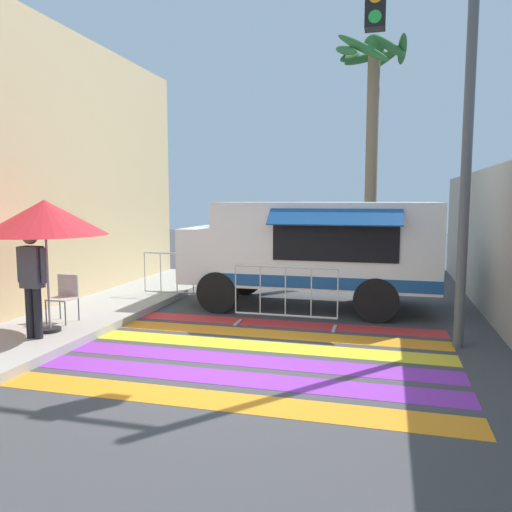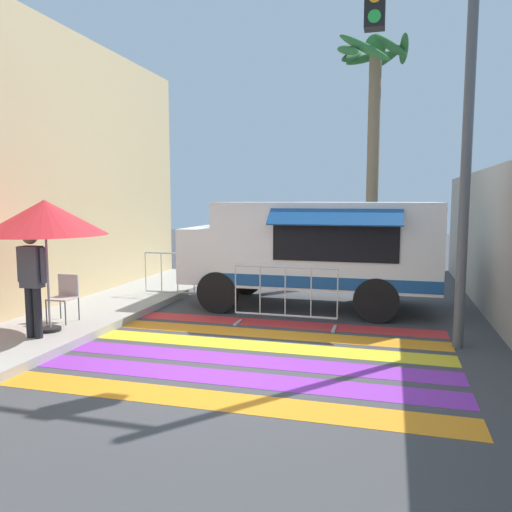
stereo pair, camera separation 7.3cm
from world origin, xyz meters
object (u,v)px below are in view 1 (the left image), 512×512
traffic_signal_pole (416,72)px  barricade_front (285,297)px  vendor_person (32,277)px  patio_umbrella (45,218)px  barricade_side (177,278)px  palm_tree (371,109)px  food_truck (308,246)px  folding_chair (65,294)px

traffic_signal_pole → barricade_front: (-2.17, 0.60, -3.80)m
traffic_signal_pole → vendor_person: 6.89m
vendor_person → barricade_front: (3.66, 2.33, -0.59)m
patio_umbrella → barricade_front: patio_umbrella is taller
traffic_signal_pole → barricade_front: bearing=164.7°
barricade_side → vendor_person: bearing=-100.7°
barricade_side → palm_tree: 7.38m
food_truck → barricade_front: size_ratio=2.74×
folding_chair → palm_tree: bearing=56.4°
patio_umbrella → barricade_side: patio_umbrella is taller
folding_chair → barricade_side: size_ratio=0.51×
barricade_side → food_truck: bearing=3.4°
patio_umbrella → palm_tree: (4.98, 7.75, 2.85)m
food_truck → traffic_signal_pole: bearing=-49.9°
folding_chair → vendor_person: (0.22, -1.12, 0.49)m
barricade_front → traffic_signal_pole: bearing=-15.3°
patio_umbrella → barricade_side: (0.78, 3.55, -1.52)m
food_truck → vendor_person: food_truck is taller
folding_chair → food_truck: bearing=39.6°
palm_tree → barricade_side: bearing=-135.0°
traffic_signal_pole → barricade_side: size_ratio=3.88×
patio_umbrella → folding_chair: patio_umbrella is taller
folding_chair → barricade_front: size_ratio=0.43×
vendor_person → food_truck: bearing=38.5°
folding_chair → palm_tree: (5.17, 7.05, 4.27)m
food_truck → traffic_signal_pole: 4.35m
patio_umbrella → traffic_signal_pole: bearing=12.7°
food_truck → barricade_side: bearing=-176.6°
palm_tree → folding_chair: bearing=-126.3°
barricade_side → barricade_front: bearing=-29.3°
food_truck → barricade_side: (-3.06, -0.18, -0.81)m
barricade_front → palm_tree: 7.40m
traffic_signal_pole → patio_umbrella: (-5.87, -1.32, -2.29)m
traffic_signal_pole → barricade_side: (-5.09, 2.23, -3.81)m
barricade_front → food_truck: bearing=85.5°
patio_umbrella → barricade_side: size_ratio=1.34×
barricade_side → folding_chair: bearing=-108.8°
palm_tree → traffic_signal_pole: bearing=-82.2°
vendor_person → patio_umbrella: bearing=85.4°
palm_tree → patio_umbrella: bearing=-122.7°
palm_tree → barricade_front: bearing=-102.4°
food_truck → folding_chair: food_truck is taller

